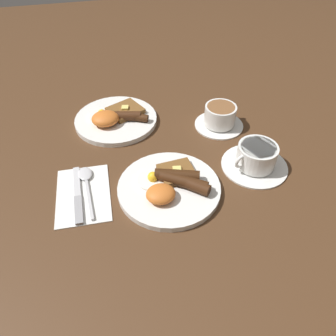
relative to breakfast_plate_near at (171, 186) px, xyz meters
The scene contains 8 objects.
ground_plane 0.02m from the breakfast_plate_near, behind, with size 3.00×3.00×0.00m, color #4C301C.
breakfast_plate_near is the anchor object (origin of this frame).
breakfast_plate_far 0.32m from the breakfast_plate_near, 106.65° to the left, with size 0.24×0.24×0.05m.
teacup_near 0.23m from the breakfast_plate_near, ahead, with size 0.17×0.17×0.06m.
teacup_far 0.30m from the breakfast_plate_near, 47.33° to the left, with size 0.14×0.14×0.07m.
napkin 0.21m from the breakfast_plate_near, behind, with size 0.12×0.18×0.01m, color white.
knife 0.22m from the breakfast_plate_near, behind, with size 0.02×0.18×0.01m.
spoon 0.21m from the breakfast_plate_near, 158.06° to the left, with size 0.04×0.17×0.01m.
Camera 1 is at (-0.13, -0.51, 0.57)m, focal length 35.00 mm.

